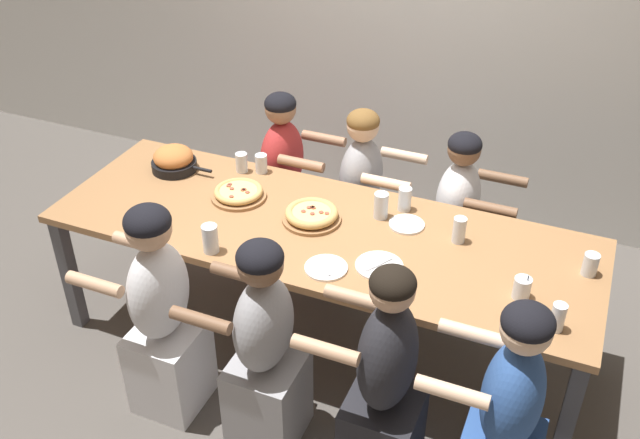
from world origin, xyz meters
TOP-DOWN VIEW (x-y plane):
  - ground_plane at (0.00, 0.00)m, footprint 18.00×18.00m
  - dining_table at (0.00, 0.00)m, footprint 2.80×0.95m
  - pizza_board_main at (-0.52, 0.10)m, footprint 0.30×0.30m
  - pizza_board_second at (-0.07, 0.05)m, footprint 0.31×0.31m
  - skillet_bowl at (-1.01, 0.22)m, footprint 0.38×0.26m
  - empty_plate_a at (0.16, -0.30)m, footprint 0.20×0.20m
  - empty_plate_b at (0.40, 0.19)m, footprint 0.18×0.18m
  - empty_plate_c at (0.38, -0.19)m, footprint 0.23×0.23m
  - cocktail_glass_blue at (1.03, -0.16)m, footprint 0.08×0.08m
  - drinking_glass_a at (1.29, 0.13)m, footprint 0.07×0.07m
  - drinking_glass_b at (-0.64, 0.36)m, footprint 0.07×0.07m
  - drinking_glass_c at (0.34, 0.33)m, footprint 0.07×0.07m
  - drinking_glass_d at (1.20, -0.31)m, footprint 0.06×0.06m
  - drinking_glass_e at (0.25, 0.21)m, footprint 0.07×0.07m
  - drinking_glass_f at (-0.53, 0.40)m, footprint 0.07×0.07m
  - drinking_glass_g at (-0.41, -0.39)m, footprint 0.08×0.08m
  - drinking_glass_h at (0.67, 0.16)m, footprint 0.07×0.07m
  - diner_far_midright at (0.56, 0.69)m, footprint 0.51×0.40m
  - diner_near_midright at (0.59, -0.69)m, footprint 0.51×0.40m
  - diner_near_right at (1.10, -0.69)m, footprint 0.51×0.40m
  - diner_far_midleft at (-0.54, 0.69)m, footprint 0.51×0.40m
  - diner_near_center at (0.02, -0.69)m, footprint 0.51×0.40m
  - diner_near_midleft at (-0.52, -0.69)m, footprint 0.51×0.40m
  - diner_far_center at (-0.03, 0.69)m, footprint 0.51×0.40m

SIDE VIEW (x-z plane):
  - ground_plane at x=0.00m, z-range 0.00..0.00m
  - diner_far_midright at x=0.56m, z-range -0.05..1.03m
  - diner_far_center at x=-0.03m, z-range -0.05..1.07m
  - diner_far_midleft at x=-0.54m, z-range -0.05..1.08m
  - diner_near_center at x=0.02m, z-range -0.04..1.09m
  - diner_near_right at x=1.10m, z-range -0.05..1.11m
  - diner_near_midright at x=0.59m, z-range -0.05..1.12m
  - diner_near_midleft at x=-0.52m, z-range -0.04..1.13m
  - dining_table at x=0.00m, z-range 0.32..1.08m
  - empty_plate_c at x=0.38m, z-range 0.76..0.78m
  - empty_plate_a at x=0.16m, z-range 0.76..0.78m
  - empty_plate_b at x=0.40m, z-range 0.76..0.78m
  - pizza_board_main at x=-0.52m, z-range 0.77..0.82m
  - pizza_board_second at x=-0.07m, z-range 0.77..0.83m
  - cocktail_glass_blue at x=1.03m, z-range 0.75..0.88m
  - drinking_glass_f at x=-0.53m, z-range 0.76..0.87m
  - drinking_glass_a at x=1.29m, z-range 0.76..0.87m
  - drinking_glass_b at x=-0.64m, z-range 0.76..0.87m
  - drinking_glass_d at x=1.20m, z-range 0.76..0.89m
  - drinking_glass_h at x=0.67m, z-range 0.76..0.89m
  - drinking_glass_c at x=0.34m, z-range 0.76..0.89m
  - drinking_glass_e at x=0.25m, z-range 0.76..0.90m
  - skillet_bowl at x=-1.01m, z-range 0.76..0.90m
  - drinking_glass_g at x=-0.41m, z-range 0.76..0.90m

